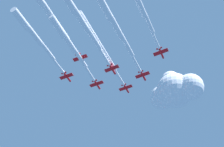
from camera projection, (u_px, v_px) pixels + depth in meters
name	position (u px, v px, depth m)	size (l,w,h in m)	color
jet_lead	(98.00, 43.00, 204.61)	(15.78, 70.68, 3.88)	red
jet_port_inner	(69.00, 43.00, 202.70)	(15.72, 63.52, 3.88)	red
jet_starboard_inner	(116.00, 27.00, 191.65)	(14.95, 68.05, 3.89)	red
jet_port_mid	(81.00, 20.00, 188.09)	(14.81, 67.02, 3.96)	red
jet_starboard_mid	(35.00, 36.00, 200.81)	(14.13, 61.33, 3.85)	red
jet_port_outer	(140.00, 6.00, 184.66)	(14.43, 60.35, 3.92)	red
jet_starboard_outer	(49.00, 13.00, 188.91)	(14.39, 60.40, 3.85)	red
cloud_puff	(176.00, 91.00, 265.32)	(40.03, 31.91, 26.71)	white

